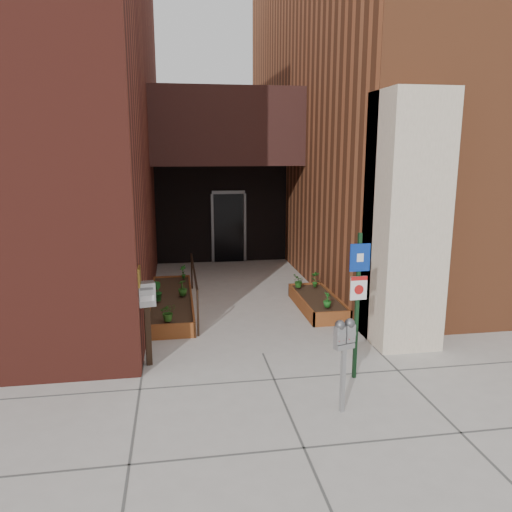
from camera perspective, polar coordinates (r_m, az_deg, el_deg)
name	(u,v)px	position (r m, az deg, el deg)	size (l,w,h in m)	color
ground	(263,354)	(8.71, 0.78, -11.09)	(80.00, 80.00, 0.00)	#9E9991
architecture	(215,93)	(14.91, -4.71, 18.05)	(20.00, 14.60, 10.00)	maroon
planter_left	(172,303)	(11.09, -9.62, -5.36)	(0.90, 3.60, 0.30)	brown
planter_right	(317,303)	(11.03, 7.04, -5.38)	(0.80, 2.20, 0.30)	brown
handrail	(194,276)	(10.88, -7.10, -2.27)	(0.04, 3.34, 0.90)	black
parking_meter	(344,341)	(6.65, 10.06, -9.52)	(0.30, 0.18, 1.30)	#949596
sign_post	(358,291)	(7.53, 11.59, -3.93)	(0.31, 0.08, 2.25)	#123218
payment_dropbox	(147,306)	(8.14, -12.39, -5.57)	(0.31, 0.25, 1.39)	black
shrub_left_a	(168,312)	(9.47, -10.00, -6.33)	(0.30, 0.30, 0.34)	#285518
shrub_left_b	(157,291)	(10.72, -11.26, -3.99)	(0.22, 0.22, 0.40)	#164F18
shrub_left_c	(182,287)	(11.01, -8.40, -3.58)	(0.20, 0.20, 0.35)	#215117
shrub_left_d	(183,272)	(12.44, -8.32, -1.80)	(0.17, 0.17, 0.33)	#1D601B
shrub_right_a	(327,300)	(10.21, 8.15, -4.98)	(0.17, 0.17, 0.30)	#1C621C
shrub_right_b	(315,279)	(11.63, 6.79, -2.63)	(0.20, 0.20, 0.38)	#1F621C
shrub_right_c	(299,281)	(11.55, 4.88, -2.87)	(0.28, 0.28, 0.31)	#1F5317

